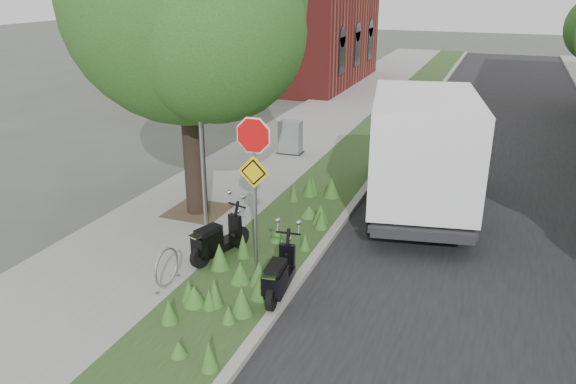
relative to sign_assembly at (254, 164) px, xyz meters
name	(u,v)px	position (x,y,z in m)	size (l,w,h in m)	color
ground	(313,302)	(1.40, -0.58, -2.33)	(120.00, 120.00, 0.00)	#4C5147
sidewalk_near	(291,140)	(-2.85, 9.42, -2.27)	(3.50, 60.00, 0.12)	gray
verge	(365,148)	(-0.10, 9.42, -2.27)	(2.00, 60.00, 0.12)	#293F1B
kerb_near	(394,151)	(0.90, 9.42, -2.26)	(0.20, 60.00, 0.13)	#9E9991
road	(502,164)	(4.40, 9.42, -2.32)	(7.00, 60.00, 0.01)	black
street_tree_main	(184,15)	(-2.68, 2.28, 2.48)	(6.21, 5.54, 7.66)	black
bare_post	(202,148)	(-1.80, 1.22, -0.21)	(0.08, 0.08, 4.00)	#A5A8AD
bike_hoop	(166,268)	(-1.30, -1.18, -1.83)	(0.06, 0.78, 0.77)	#A5A8AD
sign_assembly	(254,164)	(0.00, 0.00, 0.00)	(0.94, 0.08, 3.22)	#A5A8AD
brick_building	(280,5)	(-8.10, 21.42, 1.88)	(9.40, 10.40, 8.30)	maroon
scooter_near	(214,243)	(-0.95, 0.05, -1.83)	(0.65, 1.58, 0.78)	black
scooter_far	(278,280)	(0.82, -0.85, -1.83)	(0.43, 1.61, 0.77)	black
box_truck	(421,147)	(2.44, 4.51, -0.63)	(3.27, 6.07, 2.60)	#262628
utility_cabinet	(290,138)	(-2.23, 7.73, -1.68)	(0.83, 0.56, 1.09)	#262628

